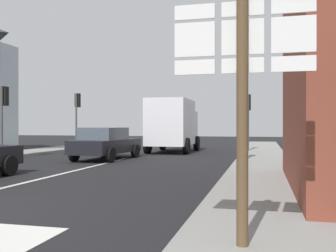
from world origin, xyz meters
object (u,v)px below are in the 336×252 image
at_px(traffic_light_near_right, 242,101).
at_px(delivery_truck, 173,124).
at_px(traffic_light_far_right, 248,110).
at_px(sedan_far, 106,143).
at_px(traffic_light_near_left, 4,105).
at_px(traffic_light_far_left, 77,108).
at_px(route_sign_post, 242,88).

bearing_deg(traffic_light_near_right, delivery_truck, 124.71).
bearing_deg(traffic_light_far_right, sedan_far, -136.09).
bearing_deg(traffic_light_near_left, delivery_truck, 43.83).
bearing_deg(traffic_light_far_left, traffic_light_far_right, -2.87).
relative_size(traffic_light_near_right, traffic_light_far_right, 1.04).
relative_size(route_sign_post, traffic_light_far_left, 0.87).
bearing_deg(traffic_light_far_right, traffic_light_near_right, -90.00).
bearing_deg(traffic_light_far_right, traffic_light_near_left, -148.06).
distance_m(sedan_far, delivery_truck, 5.90).
xyz_separation_m(delivery_truck, traffic_light_near_right, (4.32, -6.23, 0.92)).
distance_m(delivery_truck, route_sign_post, 18.09).
distance_m(traffic_light_near_left, traffic_light_far_left, 7.39).
relative_size(route_sign_post, traffic_light_near_right, 0.92).
xyz_separation_m(delivery_truck, traffic_light_far_right, (4.32, 0.45, 0.82)).
distance_m(delivery_truck, traffic_light_near_right, 7.64).
bearing_deg(route_sign_post, traffic_light_far_right, 91.83).
height_order(traffic_light_near_right, traffic_light_far_left, traffic_light_far_left).
bearing_deg(traffic_light_far_left, delivery_truck, -8.59).
bearing_deg(traffic_light_near_left, traffic_light_far_right, 31.94).
xyz_separation_m(sedan_far, traffic_light_far_left, (-4.76, 6.52, 1.95)).
bearing_deg(route_sign_post, traffic_light_near_right, 92.93).
bearing_deg(delivery_truck, traffic_light_far_right, 6.01).
height_order(delivery_truck, route_sign_post, route_sign_post).
xyz_separation_m(sedan_far, traffic_light_near_left, (-4.76, -0.86, 1.75)).
bearing_deg(traffic_light_far_right, route_sign_post, -88.17).
relative_size(delivery_truck, traffic_light_near_left, 1.48).
bearing_deg(sedan_far, traffic_light_far_right, 43.91).
distance_m(route_sign_post, traffic_light_near_left, 15.97).
xyz_separation_m(route_sign_post, traffic_light_far_right, (-0.57, 17.87, 0.47)).
bearing_deg(delivery_truck, sedan_far, -108.89).
height_order(sedan_far, route_sign_post, route_sign_post).
bearing_deg(traffic_light_far_right, delivery_truck, -173.99).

